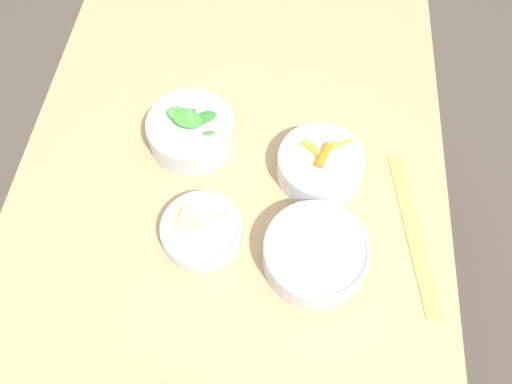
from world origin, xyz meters
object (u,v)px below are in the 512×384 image
object	(u,v)px
bowl_beans_hotdog	(315,254)
ruler	(413,231)
bowl_carrots	(321,163)
bowl_cookies	(202,230)
bowl_greens	(191,130)

from	to	relation	value
bowl_beans_hotdog	ruler	size ratio (longest dim) A/B	0.56
bowl_carrots	bowl_cookies	size ratio (longest dim) A/B	1.11
bowl_greens	bowl_beans_hotdog	size ratio (longest dim) A/B	0.94
bowl_beans_hotdog	bowl_cookies	distance (m)	0.21
bowl_beans_hotdog	bowl_cookies	xyz separation A→B (m)	(-0.03, -0.21, -0.01)
bowl_carrots	bowl_cookies	world-z (taller)	bowl_carrots
bowl_greens	bowl_cookies	distance (m)	0.22
bowl_carrots	bowl_beans_hotdog	xyz separation A→B (m)	(0.19, -0.00, -0.00)
bowl_cookies	bowl_carrots	bearing A→B (deg)	127.08
bowl_beans_hotdog	bowl_cookies	world-z (taller)	bowl_beans_hotdog
bowl_carrots	bowl_beans_hotdog	distance (m)	0.19
bowl_carrots	bowl_greens	bearing A→B (deg)	-101.13
bowl_carrots	ruler	xyz separation A→B (m)	(0.11, 0.18, -0.03)
bowl_greens	bowl_beans_hotdog	bearing A→B (deg)	47.26
bowl_greens	bowl_carrots	bearing A→B (deg)	78.87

